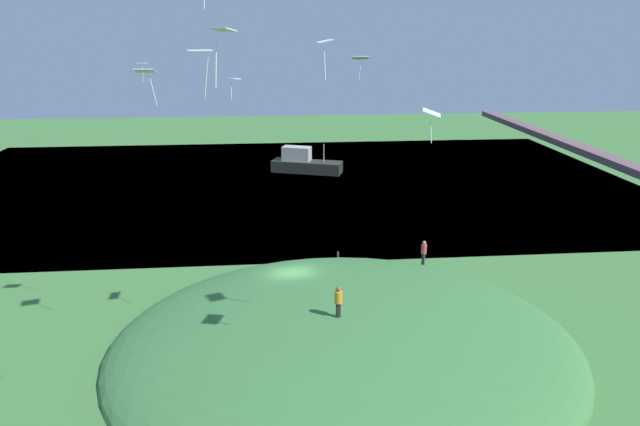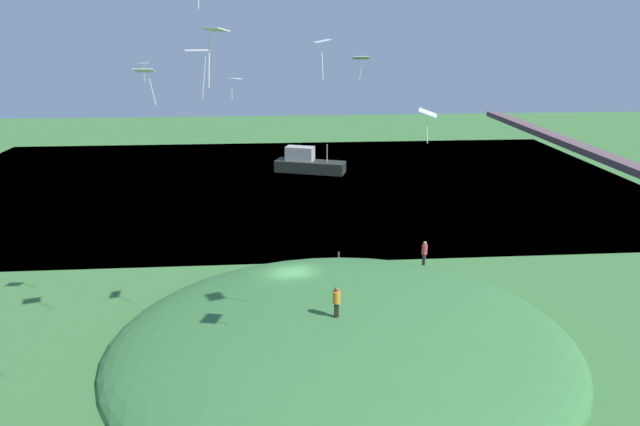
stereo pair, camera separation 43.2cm
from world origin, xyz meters
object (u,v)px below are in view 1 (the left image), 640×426
kite_1 (324,43)px  person_with_child (424,250)px  person_on_hilltop (338,298)px  kite_0 (146,73)px  kite_6 (234,80)px  kite_7 (142,65)px  kite_3 (222,35)px  mooring_post (338,257)px  kite_5 (200,53)px  kite_8 (432,114)px  kite_4 (360,59)px  boat_on_lake (304,163)px

kite_1 → person_with_child: bearing=141.5°
person_on_hilltop → kite_0: (-2.16, -9.33, 11.54)m
kite_6 → kite_7: (-1.77, -6.04, 0.88)m
kite_3 → mooring_post: bearing=163.8°
person_on_hilltop → kite_6: kite_6 is taller
person_on_hilltop → mooring_post: person_on_hilltop is taller
person_with_child → mooring_post: person_with_child is taller
kite_6 → kite_5: bearing=-3.4°
kite_3 → mooring_post: kite_3 is taller
kite_5 → kite_7: kite_5 is taller
person_on_hilltop → kite_8: size_ratio=1.40×
kite_4 → kite_6: size_ratio=1.17×
person_on_hilltop → kite_3: kite_3 is taller
kite_0 → kite_8: 14.34m
kite_5 → kite_1: bearing=93.2°
kite_4 → kite_8: bearing=0.8°
boat_on_lake → kite_3: bearing=102.9°
kite_1 → kite_4: size_ratio=1.13×
kite_8 → kite_6: bearing=-151.7°
kite_0 → kite_5: (3.20, 3.05, 1.04)m
person_with_child → kite_7: size_ratio=1.56×
kite_5 → kite_8: kite_5 is taller
boat_on_lake → kite_5: (40.98, -6.92, 14.63)m
kite_4 → kite_6: bearing=-86.4°
kite_1 → kite_3: (8.37, -3.83, 0.42)m
person_on_hilltop → mooring_post: 12.35m
boat_on_lake → kite_7: kite_7 is taller
kite_7 → kite_0: bearing=12.9°
kite_0 → kite_7: 10.30m
kite_0 → kite_7: bearing=-167.1°
person_with_child → kite_6: (-0.97, -12.86, 11.80)m
kite_8 → person_with_child: bearing=163.4°
boat_on_lake → mooring_post: boat_on_lake is taller
kite_3 → person_on_hilltop: bearing=152.8°
kite_0 → mooring_post: (-9.80, 10.76, -14.26)m
kite_4 → kite_7: 14.33m
kite_3 → kite_5: (-8.07, -1.60, -0.82)m
kite_1 → kite_4: kite_1 is taller
kite_7 → mooring_post: 19.20m
person_with_child → kite_7: bearing=39.5°
kite_5 → kite_6: size_ratio=1.57×
kite_6 → mooring_post: kite_6 is taller
person_with_child → kite_8: bearing=121.2°
kite_0 → mooring_post: size_ratio=2.17×
kite_4 → kite_8: 16.30m
person_with_child → kite_1: 19.36m
kite_4 → kite_1: bearing=-16.7°
boat_on_lake → kite_0: size_ratio=4.80×
person_on_hilltop → boat_on_lake: bearing=78.7°
kite_1 → kite_5: size_ratio=0.84×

